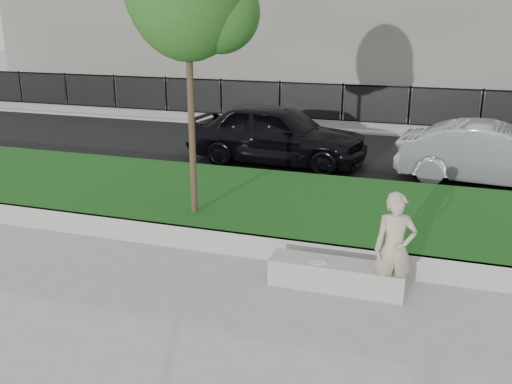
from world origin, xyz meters
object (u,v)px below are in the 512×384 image
(car_dark, at_px, (277,134))
(car_silver, at_px, (495,155))
(man, at_px, (395,249))
(stone_bench, at_px, (336,275))
(book, at_px, (319,262))

(car_dark, height_order, car_silver, car_dark)
(car_dark, bearing_deg, man, -147.29)
(man, height_order, car_dark, car_dark)
(car_silver, bearing_deg, stone_bench, 164.66)
(book, bearing_deg, car_silver, 34.16)
(book, distance_m, car_silver, 6.90)
(man, xyz_separation_m, car_silver, (1.65, 6.39, -0.04))
(book, xyz_separation_m, car_dark, (-2.60, 6.66, 0.43))
(man, distance_m, car_dark, 7.64)
(stone_bench, relative_size, car_silver, 0.46)
(car_silver, bearing_deg, man, 171.66)
(book, distance_m, car_dark, 7.16)
(stone_bench, height_order, car_dark, car_dark)
(stone_bench, xyz_separation_m, car_silver, (2.45, 6.24, 0.55))
(car_dark, distance_m, car_silver, 5.31)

